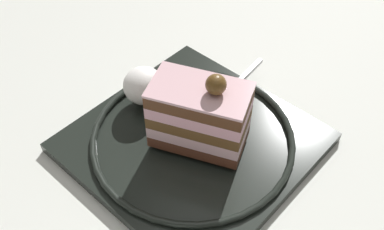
% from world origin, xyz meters
% --- Properties ---
extents(ground_plane, '(2.40, 2.40, 0.00)m').
position_xyz_m(ground_plane, '(0.00, 0.00, 0.00)').
color(ground_plane, silver).
extents(dessert_plate, '(0.26, 0.26, 0.02)m').
position_xyz_m(dessert_plate, '(0.02, -0.00, 0.01)').
color(dessert_plate, black).
rests_on(dessert_plate, ground_plane).
extents(cake_slice, '(0.10, 0.11, 0.09)m').
position_xyz_m(cake_slice, '(0.02, 0.01, 0.06)').
color(cake_slice, brown).
rests_on(cake_slice, dessert_plate).
extents(whipped_cream_dollop, '(0.05, 0.05, 0.04)m').
position_xyz_m(whipped_cream_dollop, '(0.03, -0.08, 0.04)').
color(whipped_cream_dollop, white).
rests_on(whipped_cream_dollop, dessert_plate).
extents(fork, '(0.13, 0.04, 0.00)m').
position_xyz_m(fork, '(-0.05, -0.02, 0.02)').
color(fork, silver).
rests_on(fork, dessert_plate).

